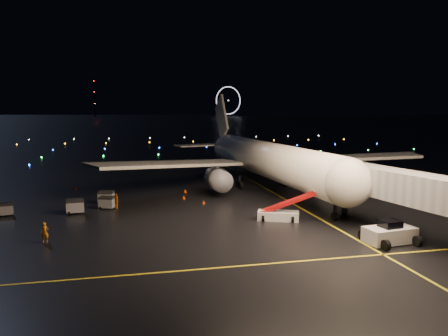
{
  "coord_description": "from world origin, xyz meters",
  "views": [
    {
      "loc": [
        -9.59,
        -42.71,
        12.57
      ],
      "look_at": [
        2.72,
        12.0,
        5.0
      ],
      "focal_mm": 35.0,
      "sensor_mm": 36.0,
      "label": 1
    }
  ],
  "objects_px": {
    "crew_c": "(116,201)",
    "baggage_cart_2": "(75,206)",
    "baggage_cart_1": "(107,203)",
    "crew_a": "(45,232)",
    "baggage_cart_3": "(5,209)",
    "belt_loader": "(278,206)",
    "baggage_cart_0": "(106,197)",
    "pushback_tug": "(390,232)",
    "airliner": "(259,139)"
  },
  "relations": [
    {
      "from": "baggage_cart_0",
      "to": "baggage_cart_1",
      "type": "height_order",
      "value": "baggage_cart_0"
    },
    {
      "from": "crew_a",
      "to": "crew_c",
      "type": "bearing_deg",
      "value": 58.08
    },
    {
      "from": "belt_loader",
      "to": "baggage_cart_0",
      "type": "xyz_separation_m",
      "value": [
        -19.53,
        13.62,
        -0.82
      ]
    },
    {
      "from": "crew_c",
      "to": "baggage_cart_3",
      "type": "distance_m",
      "value": 12.94
    },
    {
      "from": "belt_loader",
      "to": "crew_c",
      "type": "distance_m",
      "value": 20.86
    },
    {
      "from": "airliner",
      "to": "pushback_tug",
      "type": "distance_m",
      "value": 33.49
    },
    {
      "from": "belt_loader",
      "to": "crew_c",
      "type": "xyz_separation_m",
      "value": [
        -18.13,
        10.3,
        -0.7
      ]
    },
    {
      "from": "belt_loader",
      "to": "baggage_cart_1",
      "type": "height_order",
      "value": "belt_loader"
    },
    {
      "from": "baggage_cart_1",
      "to": "baggage_cart_2",
      "type": "distance_m",
      "value": 4.11
    },
    {
      "from": "crew_c",
      "to": "baggage_cart_0",
      "type": "distance_m",
      "value": 3.6
    },
    {
      "from": "airliner",
      "to": "baggage_cart_3",
      "type": "relative_size",
      "value": 30.87
    },
    {
      "from": "crew_c",
      "to": "crew_a",
      "type": "bearing_deg",
      "value": -41.57
    },
    {
      "from": "crew_c",
      "to": "baggage_cart_0",
      "type": "height_order",
      "value": "crew_c"
    },
    {
      "from": "baggage_cart_1",
      "to": "baggage_cart_3",
      "type": "height_order",
      "value": "baggage_cart_1"
    },
    {
      "from": "baggage_cart_1",
      "to": "baggage_cart_2",
      "type": "xyz_separation_m",
      "value": [
        -3.7,
        -1.8,
        0.09
      ]
    },
    {
      "from": "baggage_cart_1",
      "to": "crew_c",
      "type": "bearing_deg",
      "value": 22.0
    },
    {
      "from": "crew_c",
      "to": "baggage_cart_2",
      "type": "distance_m",
      "value": 5.2
    },
    {
      "from": "belt_loader",
      "to": "baggage_cart_0",
      "type": "height_order",
      "value": "belt_loader"
    },
    {
      "from": "pushback_tug",
      "to": "crew_a",
      "type": "height_order",
      "value": "pushback_tug"
    },
    {
      "from": "crew_a",
      "to": "baggage_cart_1",
      "type": "distance_m",
      "value": 14.32
    },
    {
      "from": "baggage_cart_2",
      "to": "baggage_cart_3",
      "type": "xyz_separation_m",
      "value": [
        -8.03,
        0.67,
        -0.11
      ]
    },
    {
      "from": "pushback_tug",
      "to": "baggage_cart_3",
      "type": "bearing_deg",
      "value": 146.18
    },
    {
      "from": "airliner",
      "to": "baggage_cart_3",
      "type": "xyz_separation_m",
      "value": [
        -35.59,
        -13.03,
        -7.04
      ]
    },
    {
      "from": "belt_loader",
      "to": "baggage_cart_1",
      "type": "relative_size",
      "value": 3.68
    },
    {
      "from": "airliner",
      "to": "pushback_tug",
      "type": "bearing_deg",
      "value": -89.11
    },
    {
      "from": "airliner",
      "to": "baggage_cart_3",
      "type": "bearing_deg",
      "value": -163.77
    },
    {
      "from": "airliner",
      "to": "baggage_cart_2",
      "type": "xyz_separation_m",
      "value": [
        -27.56,
        -13.71,
        -6.92
      ]
    },
    {
      "from": "pushback_tug",
      "to": "baggage_cart_0",
      "type": "distance_m",
      "value": 36.09
    },
    {
      "from": "crew_a",
      "to": "baggage_cart_3",
      "type": "relative_size",
      "value": 1.1
    },
    {
      "from": "pushback_tug",
      "to": "baggage_cart_2",
      "type": "relative_size",
      "value": 2.27
    },
    {
      "from": "pushback_tug",
      "to": "crew_a",
      "type": "distance_m",
      "value": 32.64
    },
    {
      "from": "baggage_cart_1",
      "to": "baggage_cart_3",
      "type": "bearing_deg",
      "value": -154.21
    },
    {
      "from": "baggage_cart_1",
      "to": "belt_loader",
      "type": "bearing_deg",
      "value": -7.72
    },
    {
      "from": "crew_c",
      "to": "baggage_cart_0",
      "type": "bearing_deg",
      "value": -173.38
    },
    {
      "from": "airliner",
      "to": "baggage_cart_1",
      "type": "bearing_deg",
      "value": -157.37
    },
    {
      "from": "crew_a",
      "to": "baggage_cart_2",
      "type": "distance_m",
      "value": 11.65
    },
    {
      "from": "belt_loader",
      "to": "baggage_cart_0",
      "type": "relative_size",
      "value": 3.49
    },
    {
      "from": "baggage_cart_1",
      "to": "baggage_cart_2",
      "type": "bearing_deg",
      "value": -133.71
    },
    {
      "from": "crew_c",
      "to": "baggage_cart_1",
      "type": "distance_m",
      "value": 1.18
    },
    {
      "from": "crew_a",
      "to": "baggage_cart_3",
      "type": "bearing_deg",
      "value": 111.6
    },
    {
      "from": "baggage_cart_2",
      "to": "baggage_cart_0",
      "type": "bearing_deg",
      "value": 47.28
    },
    {
      "from": "airliner",
      "to": "baggage_cart_1",
      "type": "relative_size",
      "value": 29.83
    },
    {
      "from": "crew_c",
      "to": "baggage_cart_0",
      "type": "xyz_separation_m",
      "value": [
        -1.4,
        3.32,
        -0.12
      ]
    },
    {
      "from": "belt_loader",
      "to": "baggage_cart_3",
      "type": "bearing_deg",
      "value": -174.84
    },
    {
      "from": "pushback_tug",
      "to": "crew_c",
      "type": "distance_m",
      "value": 32.87
    },
    {
      "from": "belt_loader",
      "to": "crew_a",
      "type": "bearing_deg",
      "value": -151.24
    },
    {
      "from": "baggage_cart_0",
      "to": "pushback_tug",
      "type": "bearing_deg",
      "value": -28.63
    },
    {
      "from": "baggage_cart_3",
      "to": "pushback_tug",
      "type": "bearing_deg",
      "value": -43.09
    },
    {
      "from": "pushback_tug",
      "to": "belt_loader",
      "type": "distance_m",
      "value": 12.82
    },
    {
      "from": "crew_c",
      "to": "baggage_cart_1",
      "type": "xyz_separation_m",
      "value": [
        -1.16,
        -0.03,
        -0.16
      ]
    }
  ]
}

